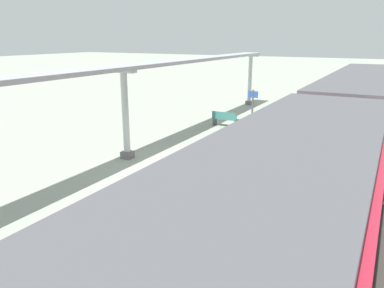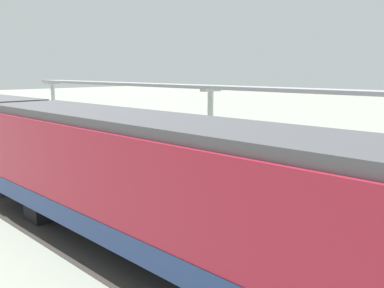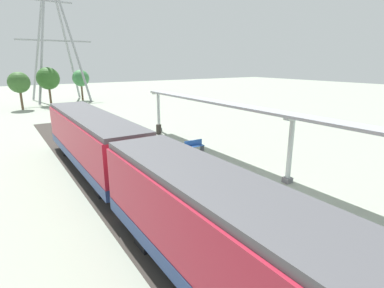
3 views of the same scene
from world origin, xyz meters
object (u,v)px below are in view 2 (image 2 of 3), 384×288
Objects in this scene: trash_bin at (54,129)px; bench_mid_platform at (101,140)px; platform_info_sign at (329,178)px; train_near_carriage at (145,183)px; canopy_pillar_third at (54,107)px; canopy_pillar_second at (210,127)px; bench_near_end at (346,194)px; passenger_waiting_near_edge at (43,142)px.

bench_mid_platform is at bearing -93.45° from trash_bin.
train_near_carriage is at bearing 158.97° from platform_info_sign.
trash_bin is (-0.65, -1.20, -1.42)m from canopy_pillar_third.
platform_info_sign is at bearing -96.77° from bench_mid_platform.
canopy_pillar_third is (8.34, 20.88, 0.05)m from train_near_carriage.
canopy_pillar_second is at bearing -87.40° from trash_bin.
canopy_pillar_third is at bearing 61.61° from trash_bin.
bench_near_end is at bearing -99.89° from canopy_pillar_second.
canopy_pillar_second reaches higher than trash_bin.
canopy_pillar_second is 2.44× the size of bench_mid_platform.
bench_near_end is (-1.28, -22.89, -1.44)m from canopy_pillar_third.
trash_bin is (0.39, 6.50, 0.01)m from bench_mid_platform.
bench_near_end is at bearing -91.66° from trash_bin.
passenger_waiting_near_edge is at bearing -162.55° from bench_mid_platform.
canopy_pillar_second reaches higher than bench_mid_platform.
canopy_pillar_second is at bearing -90.00° from canopy_pillar_third.
platform_info_sign is (-1.58, -0.10, 0.89)m from bench_near_end.
train_near_carriage is 5.91× the size of platform_info_sign.
bench_mid_platform is at bearing 89.11° from bench_near_end.
bench_mid_platform is (-1.04, 7.85, -1.44)m from canopy_pillar_second.
passenger_waiting_near_edge is at bearing -120.54° from trash_bin.
passenger_waiting_near_edge is at bearing -120.26° from canopy_pillar_third.
bench_near_end is at bearing -73.94° from passenger_waiting_near_edge.
canopy_pillar_third reaches higher than bench_mid_platform.
canopy_pillar_second is (8.34, 5.33, 0.05)m from train_near_carriage.
train_near_carriage is 7.48m from bench_near_end.
platform_info_sign reaches higher than trash_bin.
bench_near_end is at bearing -90.89° from bench_mid_platform.
bench_near_end is 0.99× the size of bench_mid_platform.
platform_info_sign is at bearing -97.09° from canopy_pillar_third.
trash_bin is 0.41× the size of platform_info_sign.
bench_mid_platform is 0.92× the size of passenger_waiting_near_edge.
trash_bin is at bearing 68.64° from train_near_carriage.
train_near_carriage reaches higher than trash_bin.
canopy_pillar_third is at bearing 82.29° from bench_mid_platform.
train_near_carriage reaches higher than bench_near_end.
canopy_pillar_second is 14.43m from trash_bin.
bench_mid_platform is at bearing -97.71° from canopy_pillar_third.
canopy_pillar_second is 15.55m from canopy_pillar_third.
platform_info_sign is (-2.21, -21.79, 0.87)m from trash_bin.
train_near_carriage reaches higher than passenger_waiting_near_edge.
canopy_pillar_third is 1.97m from trash_bin.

